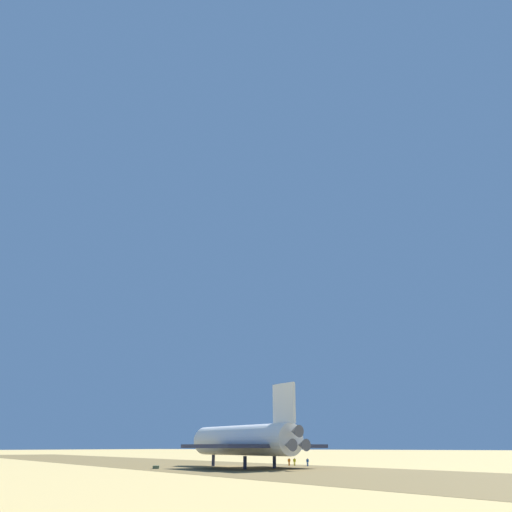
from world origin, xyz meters
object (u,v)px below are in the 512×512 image
at_px(space_shuttle, 242,440).
at_px(ground_support_crate, 156,467).
at_px(ground_crew_mid_fuselage, 289,461).
at_px(ground_crew_near_wingtip, 294,461).
at_px(ground_crew_near_nose, 308,462).

bearing_deg(space_shuttle, ground_support_crate, 73.40).
relative_size(ground_crew_mid_fuselage, ground_crew_near_wingtip, 1.00).
relative_size(ground_crew_near_nose, ground_crew_mid_fuselage, 1.00).
bearing_deg(ground_crew_near_wingtip, ground_crew_mid_fuselage, 51.14).
height_order(space_shuttle, ground_support_crate, space_shuttle).
distance_m(ground_crew_near_wingtip, ground_support_crate, 33.48).
relative_size(space_shuttle, ground_crew_mid_fuselage, 21.90).
height_order(ground_crew_near_nose, ground_crew_mid_fuselage, same).
distance_m(ground_crew_mid_fuselage, ground_support_crate, 32.67).
bearing_deg(ground_crew_mid_fuselage, space_shuttle, -62.99).
xyz_separation_m(space_shuttle, ground_crew_near_nose, (-7.23, -15.28, -4.41)).
xyz_separation_m(ground_crew_mid_fuselage, ground_support_crate, (12.74, 30.08, -0.63)).
bearing_deg(ground_crew_near_nose, space_shuttle, -84.85).
xyz_separation_m(ground_crew_near_nose, ground_crew_mid_fuselage, (5.21, -0.71, 0.00)).
bearing_deg(ground_crew_near_nose, ground_crew_mid_fuselage, -157.32).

